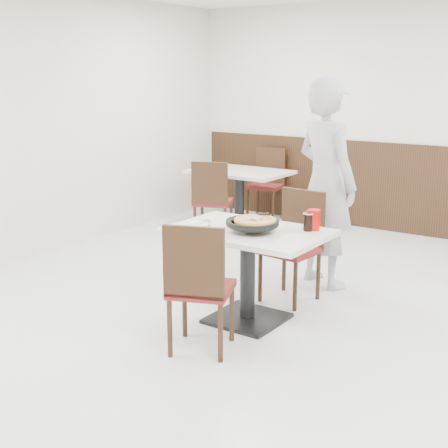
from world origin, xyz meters
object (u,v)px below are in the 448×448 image
Objects in this scene: bg_chair_left_far at (265,185)px; bg_chair_left_near at (213,200)px; pizza_pan at (252,226)px; red_cup at (314,220)px; chair_far at (290,247)px; diner_person at (326,184)px; cola_glass at (308,222)px; chair_near at (201,286)px; side_plate at (198,224)px; bg_table_left at (239,200)px; main_table at (248,276)px; pizza at (255,223)px.

bg_chair_left_near is at bearing 81.56° from bg_chair_left_far.
red_cup is (0.36, 0.31, 0.04)m from pizza_pan.
chair_far is 0.71m from pizza_pan.
diner_person reaches higher than red_cup.
cola_glass is at bearing 139.04° from chair_far.
cola_glass is at bearing 130.72° from diner_person.
chair_far reaches higher than cola_glass.
red_cup is at bearing 44.03° from chair_near.
side_plate is 2.41m from bg_chair_left_near.
side_plate is 0.09× the size of diner_person.
diner_person reaches higher than cola_glass.
chair_far is 0.50× the size of diner_person.
diner_person is 1.58× the size of bg_table_left.
side_plate is (-0.41, 0.51, 0.28)m from chair_near.
chair_near is at bearing -78.90° from bg_chair_left_near.
main_table is 1.00× the size of bg_table_left.
bg_table_left is 1.26× the size of bg_chair_left_near.
bg_chair_left_near reaches higher than side_plate.
pizza is (0.01, -0.59, 0.34)m from chair_far.
bg_table_left is at bearing 133.08° from cola_glass.
pizza is 1.79× the size of red_cup.
bg_chair_left_far is at bearing 118.78° from main_table.
main_table is at bearing -147.31° from red_cup.
pizza_pan is 2.74× the size of cola_glass.
red_cup is at bearing 132.87° from diner_person.
chair_far is (0.03, 1.22, 0.00)m from chair_near.
bg_chair_left_near is (-2.11, 1.62, -0.35)m from red_cup.
main_table is 0.64m from chair_near.
main_table is 7.50× the size of red_cup.
side_plate is at bearing -63.13° from bg_table_left.
pizza_pan is (0.01, -0.63, 0.32)m from chair_far.
pizza_pan is 0.04m from pizza.
cola_glass is 0.81× the size of red_cup.
diner_person reaches higher than main_table.
main_table is 0.63× the size of diner_person.
side_plate is 3.53m from bg_chair_left_far.
chair_far is 0.61m from cola_glass.
bg_chair_left_near is (0.02, -0.59, 0.10)m from bg_table_left.
pizza_pan is 0.48m from red_cup.
chair_near reaches higher than side_plate.
diner_person is 2.00× the size of bg_chair_left_near.
side_plate is at bearing -80.10° from bg_chair_left_near.
bg_chair_left_near is at bearing 131.76° from main_table.
diner_person is 2.73m from bg_chair_left_far.
bg_chair_left_near is (-1.74, 1.30, 0.00)m from chair_far.
pizza is 0.47m from side_plate.
chair_far is at bearing -47.06° from bg_table_left.
chair_far is 5.77× the size of side_plate.
main_table is at bearing 108.69° from bg_chair_left_far.
pizza is at bearing -70.12° from bg_chair_left_near.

